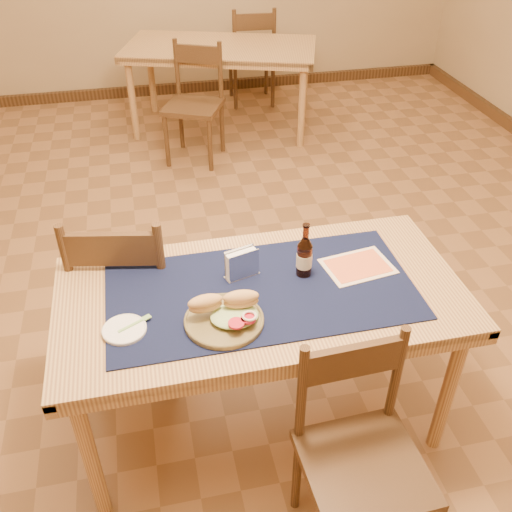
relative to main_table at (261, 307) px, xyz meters
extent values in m
cube|color=olive|center=(0.00, 0.80, -0.68)|extent=(6.00, 7.00, 0.02)
cylinder|color=tan|center=(-0.72, -0.32, -0.31)|extent=(0.06, 0.06, 0.71)
cylinder|color=tan|center=(0.72, -0.32, -0.31)|extent=(0.06, 0.06, 0.71)
cylinder|color=tan|center=(-0.72, 0.32, -0.31)|extent=(0.06, 0.06, 0.71)
cylinder|color=tan|center=(0.72, 0.32, -0.31)|extent=(0.06, 0.06, 0.71)
cube|color=tan|center=(0.00, 0.00, 0.06)|extent=(1.60, 0.80, 0.04)
cube|color=black|center=(0.00, 0.00, 0.09)|extent=(1.20, 0.60, 0.01)
cube|color=#4C311B|center=(0.00, 4.27, -0.62)|extent=(6.00, 0.06, 0.10)
cylinder|color=tan|center=(-0.41, 3.20, -0.31)|extent=(0.06, 0.06, 0.71)
cylinder|color=tan|center=(0.97, 2.75, -0.31)|extent=(0.06, 0.06, 0.71)
cylinder|color=tan|center=(-0.21, 3.82, -0.31)|extent=(0.06, 0.06, 0.71)
cylinder|color=tan|center=(1.18, 3.37, -0.31)|extent=(0.06, 0.06, 0.71)
cube|color=tan|center=(0.38, 3.28, 0.06)|extent=(1.79, 1.28, 0.04)
cylinder|color=#4C311B|center=(-0.30, 0.62, -0.43)|extent=(0.04, 0.04, 0.48)
cylinder|color=#4C311B|center=(-0.67, 0.69, -0.43)|extent=(0.04, 0.04, 0.48)
cylinder|color=#4C311B|center=(-0.37, 0.25, -0.43)|extent=(0.04, 0.04, 0.48)
cylinder|color=#4C311B|center=(-0.74, 0.32, -0.43)|extent=(0.04, 0.04, 0.48)
cube|color=#4C311B|center=(-0.52, 0.47, -0.19)|extent=(0.52, 0.52, 0.04)
cube|color=#4C311B|center=(-0.56, 0.27, 0.18)|extent=(0.38, 0.10, 0.15)
cylinder|color=#4C311B|center=(-0.37, 0.24, 0.05)|extent=(0.04, 0.04, 0.49)
cylinder|color=#4C311B|center=(-0.75, 0.31, 0.05)|extent=(0.04, 0.04, 0.49)
cylinder|color=#4C311B|center=(0.04, -0.47, -0.45)|extent=(0.04, 0.04, 0.44)
cylinder|color=#4C311B|center=(0.39, -0.46, -0.45)|extent=(0.04, 0.04, 0.44)
cube|color=#4C311B|center=(0.22, -0.64, -0.23)|extent=(0.43, 0.43, 0.04)
cube|color=#4C311B|center=(0.21, -0.45, 0.11)|extent=(0.35, 0.04, 0.14)
cylinder|color=#4C311B|center=(0.04, -0.46, 0.00)|extent=(0.04, 0.04, 0.45)
cylinder|color=#4C311B|center=(0.39, -0.45, 0.00)|extent=(0.04, 0.04, 0.45)
cylinder|color=#4C311B|center=(-0.19, 2.61, -0.44)|extent=(0.04, 0.04, 0.45)
cylinder|color=#4C311B|center=(0.14, 2.46, -0.44)|extent=(0.04, 0.04, 0.45)
cylinder|color=#4C311B|center=(-0.03, 2.94, -0.44)|extent=(0.04, 0.04, 0.45)
cylinder|color=#4C311B|center=(0.30, 2.79, -0.44)|extent=(0.04, 0.04, 0.45)
cube|color=#4C311B|center=(0.06, 2.70, -0.21)|extent=(0.56, 0.56, 0.04)
cube|color=#4C311B|center=(0.14, 2.88, 0.14)|extent=(0.34, 0.18, 0.14)
cylinder|color=#4C311B|center=(-0.03, 2.95, 0.02)|extent=(0.04, 0.04, 0.46)
cylinder|color=#4C311B|center=(0.30, 2.80, 0.02)|extent=(0.04, 0.04, 0.46)
cylinder|color=#4C311B|center=(0.97, 4.05, -0.44)|extent=(0.04, 0.04, 0.46)
cylinder|color=#4C311B|center=(0.60, 4.07, -0.44)|extent=(0.04, 0.04, 0.46)
cylinder|color=#4C311B|center=(0.95, 3.68, -0.44)|extent=(0.04, 0.04, 0.46)
cylinder|color=#4C311B|center=(0.58, 3.70, -0.44)|extent=(0.04, 0.04, 0.46)
cube|color=#4C311B|center=(0.78, 3.87, -0.20)|extent=(0.46, 0.46, 0.04)
cube|color=#4C311B|center=(0.77, 3.68, 0.16)|extent=(0.37, 0.05, 0.14)
cylinder|color=#4C311B|center=(0.95, 3.67, 0.03)|extent=(0.04, 0.04, 0.47)
cylinder|color=#4C311B|center=(0.58, 3.69, 0.03)|extent=(0.04, 0.04, 0.47)
cylinder|color=brown|center=(-0.17, -0.15, 0.10)|extent=(0.29, 0.29, 0.02)
torus|color=brown|center=(-0.17, -0.15, 0.10)|extent=(0.29, 0.29, 0.01)
ellipsoid|color=#B2CC8C|center=(-0.14, -0.16, 0.12)|extent=(0.18, 0.14, 0.03)
ellipsoid|color=tan|center=(-0.24, -0.12, 0.16)|extent=(0.13, 0.07, 0.07)
ellipsoid|color=tan|center=(-0.11, -0.12, 0.16)|extent=(0.13, 0.06, 0.07)
cylinder|color=#B7182C|center=(-0.14, -0.22, 0.14)|extent=(0.06, 0.06, 0.01)
cylinder|color=#B7182C|center=(-0.10, -0.21, 0.14)|extent=(0.05, 0.05, 0.01)
torus|color=silver|center=(-0.09, -0.20, 0.15)|extent=(0.06, 0.06, 0.01)
cylinder|color=white|center=(-0.53, -0.12, 0.09)|extent=(0.16, 0.16, 0.01)
torus|color=white|center=(-0.53, -0.12, 0.10)|extent=(0.16, 0.16, 0.01)
cube|color=#84BC67|center=(-0.51, -0.11, 0.10)|extent=(0.09, 0.06, 0.00)
cube|color=#84BC67|center=(-0.45, -0.08, 0.10)|extent=(0.04, 0.03, 0.00)
cylinder|color=#471D0C|center=(0.19, 0.06, 0.16)|extent=(0.06, 0.06, 0.14)
cone|color=#471D0C|center=(0.19, 0.06, 0.25)|extent=(0.06, 0.06, 0.04)
cylinder|color=#471D0C|center=(0.19, 0.06, 0.29)|extent=(0.02, 0.02, 0.06)
cylinder|color=#471D0C|center=(0.19, 0.06, 0.32)|extent=(0.03, 0.03, 0.01)
cylinder|color=beige|center=(0.19, 0.06, 0.16)|extent=(0.06, 0.06, 0.06)
cube|color=silver|center=(-0.06, 0.11, 0.09)|extent=(0.15, 0.09, 0.00)
cube|color=silver|center=(-0.05, 0.08, 0.15)|extent=(0.13, 0.04, 0.12)
cube|color=silver|center=(-0.06, 0.13, 0.15)|extent=(0.13, 0.04, 0.12)
cube|color=white|center=(-0.06, 0.11, 0.15)|extent=(0.13, 0.07, 0.11)
cube|color=#4588DF|center=(-0.05, 0.09, 0.16)|extent=(0.09, 0.03, 0.04)
cube|color=beige|center=(0.42, 0.06, 0.09)|extent=(0.30, 0.24, 0.00)
cube|color=#E4693B|center=(0.42, 0.06, 0.09)|extent=(0.26, 0.20, 0.00)
camera|label=1|loc=(-0.39, -1.68, 1.52)|focal=40.00mm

